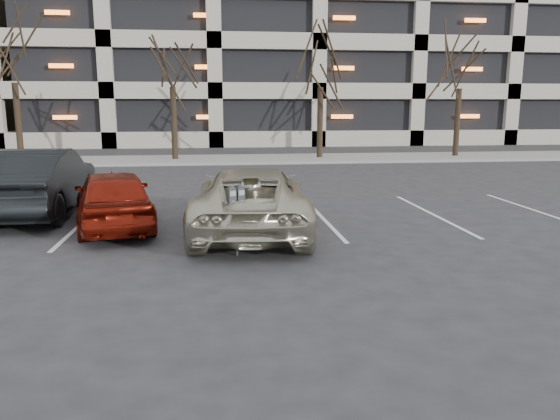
{
  "coord_description": "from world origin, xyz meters",
  "views": [
    {
      "loc": [
        -1.15,
        -10.42,
        2.69
      ],
      "look_at": [
        -0.11,
        -1.81,
        1.0
      ],
      "focal_mm": 35.0,
      "sensor_mm": 36.0,
      "label": 1
    }
  ],
  "objects": [
    {
      "name": "tree_d",
      "position": [
        11.0,
        16.0,
        5.52
      ],
      "size": [
        3.37,
        3.37,
        7.65
      ],
      "color": "black",
      "rests_on": "ground"
    },
    {
      "name": "parking_meter",
      "position": [
        -0.78,
        -0.87,
        0.96
      ],
      "size": [
        0.34,
        0.24,
        1.25
      ],
      "rotation": [
        0.0,
        0.0,
        0.42
      ],
      "color": "black",
      "rests_on": "ground"
    },
    {
      "name": "stall_lines",
      "position": [
        -1.4,
        2.3,
        0.01
      ],
      "size": [
        16.9,
        5.2,
        0.0
      ],
      "color": "silver",
      "rests_on": "ground"
    },
    {
      "name": "tree_a",
      "position": [
        -10.0,
        16.0,
        5.83
      ],
      "size": [
        3.55,
        3.55,
        8.07
      ],
      "color": "black",
      "rests_on": "ground"
    },
    {
      "name": "car_red",
      "position": [
        -3.35,
        1.65,
        0.66
      ],
      "size": [
        2.41,
        4.15,
        1.33
      ],
      "primitive_type": "imported",
      "rotation": [
        0.0,
        0.0,
        3.37
      ],
      "color": "maroon",
      "rests_on": "ground"
    },
    {
      "name": "car_dark",
      "position": [
        -5.42,
        3.42,
        0.82
      ],
      "size": [
        1.79,
        4.99,
        1.64
      ],
      "primitive_type": "imported",
      "rotation": [
        0.0,
        0.0,
        3.15
      ],
      "color": "black",
      "rests_on": "ground"
    },
    {
      "name": "ground",
      "position": [
        0.0,
        0.0,
        0.0
      ],
      "size": [
        140.0,
        140.0,
        0.0
      ],
      "primitive_type": "plane",
      "color": "#28282B",
      "rests_on": "ground"
    },
    {
      "name": "parking_garage",
      "position": [
        12.0,
        33.84,
        9.26
      ],
      "size": [
        52.0,
        20.0,
        19.0
      ],
      "color": "black",
      "rests_on": "ground"
    },
    {
      "name": "suv_silver",
      "position": [
        -0.4,
        0.9,
        0.7
      ],
      "size": [
        2.7,
        5.2,
        1.41
      ],
      "rotation": [
        0.0,
        0.0,
        3.07
      ],
      "color": "beige",
      "rests_on": "ground"
    },
    {
      "name": "tree_c",
      "position": [
        4.0,
        16.0,
        5.6
      ],
      "size": [
        3.41,
        3.41,
        7.75
      ],
      "color": "black",
      "rests_on": "ground"
    },
    {
      "name": "tree_b",
      "position": [
        -3.0,
        16.0,
        5.57
      ],
      "size": [
        3.39,
        3.39,
        7.72
      ],
      "color": "black",
      "rests_on": "ground"
    },
    {
      "name": "sidewalk",
      "position": [
        0.0,
        16.0,
        0.06
      ],
      "size": [
        80.0,
        4.0,
        0.12
      ],
      "primitive_type": "cube",
      "color": "gray",
      "rests_on": "ground"
    }
  ]
}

